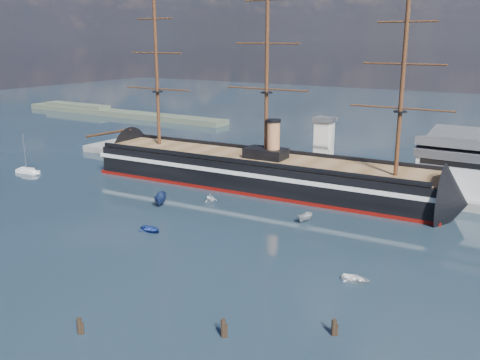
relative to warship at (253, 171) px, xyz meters
The scene contains 14 objects.
ground 22.87m from the warship, 62.70° to the right, with size 600.00×600.00×0.00m, color #1A2730.
quay 26.18m from the warship, 38.22° to the left, with size 180.00×18.00×2.00m, color slate.
quay_tower 19.47m from the warship, 44.30° to the left, with size 5.00×5.00×15.00m.
shoreline 149.16m from the warship, 149.81° to the left, with size 120.00×10.00×4.00m.
warship is the anchor object (origin of this frame).
sailboat 63.68m from the warship, 160.10° to the right, with size 7.20×3.25×11.12m.
motorboat_a 26.29m from the warship, 111.70° to the right, with size 7.55×2.77×3.02m, color navy.
motorboat_b 38.72m from the warship, 89.88° to the right, with size 2.96×1.18×1.38m, color navy.
motorboat_c 28.89m from the warship, 37.04° to the right, with size 5.23×1.92×2.09m, color #8F9498.
motorboat_d 16.84m from the warship, 95.10° to the right, with size 5.43×2.35×1.99m, color white.
motorboat_e 56.74m from the warship, 42.73° to the right, with size 2.79×1.12×1.30m, color white.
piling_near_mid 73.63m from the warship, 76.36° to the right, with size 0.64×0.64×2.89m, color black.
piling_near_right 70.73m from the warship, 62.03° to the right, with size 0.64×0.64×3.15m, color black.
piling_far_right 70.66m from the warship, 50.71° to the right, with size 0.64×0.64×2.90m, color black.
Camera 1 is at (56.44, -51.75, 36.24)m, focal length 40.00 mm.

